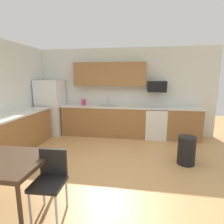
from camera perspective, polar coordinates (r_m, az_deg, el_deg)
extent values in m
plane|color=tan|center=(3.64, -2.61, -18.69)|extent=(12.00, 12.00, 0.00)
cube|color=silver|center=(5.81, 2.57, 6.42)|extent=(5.80, 0.10, 2.70)
cube|color=olive|center=(5.68, -2.55, -2.88)|extent=(2.58, 0.60, 0.90)
cube|color=olive|center=(5.71, 21.55, -3.57)|extent=(0.97, 0.60, 0.90)
cube|color=olive|center=(5.08, -27.13, -5.76)|extent=(0.60, 2.00, 0.90)
cube|color=silver|center=(5.51, 2.12, 1.69)|extent=(4.80, 0.64, 0.04)
cube|color=silver|center=(4.97, -27.59, -0.55)|extent=(0.64, 2.00, 0.04)
cube|color=olive|center=(5.62, -0.75, 11.90)|extent=(2.20, 0.34, 0.70)
cube|color=white|center=(6.10, -18.75, 1.43)|extent=(0.76, 0.70, 1.72)
cube|color=white|center=(5.59, 13.63, -3.51)|extent=(0.60, 0.60, 0.88)
cube|color=black|center=(5.50, 13.84, 1.09)|extent=(0.60, 0.60, 0.03)
cube|color=black|center=(5.53, 14.06, 7.84)|extent=(0.54, 0.36, 0.32)
cube|color=#A5A8AD|center=(5.57, -1.56, 1.38)|extent=(0.48, 0.40, 0.14)
cylinder|color=#B2B5BA|center=(5.73, -1.24, 3.25)|extent=(0.02, 0.02, 0.24)
cylinder|color=#422D1E|center=(2.53, -27.17, -25.88)|extent=(0.05, 0.05, 0.66)
cylinder|color=#422D1E|center=(3.08, -18.24, -18.14)|extent=(0.05, 0.05, 0.66)
cube|color=black|center=(2.63, -19.60, -20.66)|extent=(0.41, 0.41, 0.05)
cube|color=black|center=(2.67, -18.11, -15.10)|extent=(0.38, 0.05, 0.40)
cylinder|color=#B2B2B7|center=(2.71, -24.60, -26.00)|extent=(0.03, 0.03, 0.42)
cylinder|color=#B2B2B7|center=(2.57, -17.28, -27.71)|extent=(0.03, 0.03, 0.42)
cylinder|color=#B2B2B7|center=(2.95, -20.90, -22.42)|extent=(0.03, 0.03, 0.42)
cylinder|color=#B2B2B7|center=(2.82, -14.22, -23.66)|extent=(0.03, 0.03, 0.42)
cylinder|color=black|center=(4.15, 22.56, -11.17)|extent=(0.36, 0.36, 0.60)
cylinder|color=#CC3372|center=(5.79, -9.03, 3.00)|extent=(0.14, 0.14, 0.20)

